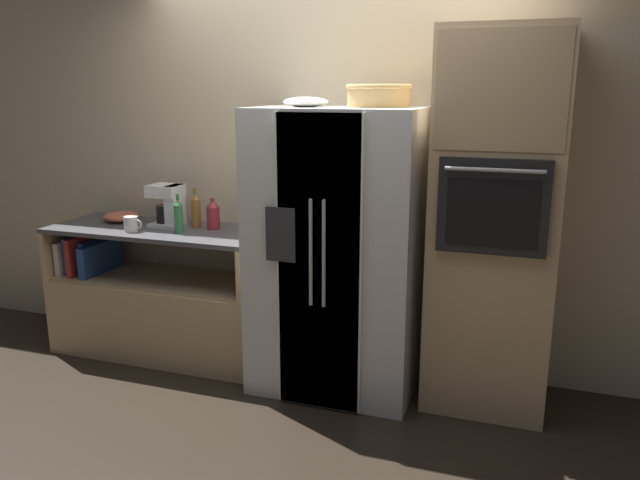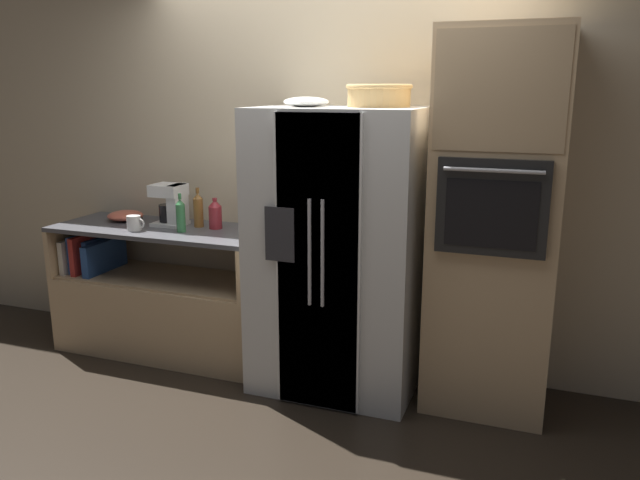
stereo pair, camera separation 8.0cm
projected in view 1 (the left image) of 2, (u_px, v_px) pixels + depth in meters
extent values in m
plane|color=black|center=(311.00, 378.00, 4.04)|extent=(20.00, 20.00, 0.00)
cube|color=beige|center=(332.00, 155.00, 4.09)|extent=(12.00, 0.06, 2.80)
cube|color=tan|center=(164.00, 315.00, 4.41)|extent=(1.52, 0.61, 0.53)
cube|color=tan|center=(162.00, 278.00, 4.34)|extent=(1.46, 0.56, 0.02)
cube|color=tan|center=(73.00, 247.00, 4.54)|extent=(0.04, 0.61, 0.34)
cube|color=tan|center=(259.00, 266.00, 4.07)|extent=(0.04, 0.61, 0.34)
cube|color=#4C4C51|center=(159.00, 230.00, 4.26)|extent=(1.52, 0.61, 0.03)
cube|color=silver|center=(77.00, 254.00, 4.50)|extent=(0.04, 0.42, 0.24)
cube|color=#284C8E|center=(82.00, 252.00, 4.48)|extent=(0.04, 0.35, 0.27)
cube|color=#B72D28|center=(88.00, 252.00, 4.47)|extent=(0.04, 0.42, 0.27)
cube|color=#284C8E|center=(94.00, 256.00, 4.45)|extent=(0.04, 0.28, 0.23)
cube|color=#284C8E|center=(101.00, 257.00, 4.44)|extent=(0.06, 0.43, 0.22)
cube|color=silver|center=(339.00, 251.00, 3.80)|extent=(0.99, 0.72, 1.72)
cube|color=silver|center=(318.00, 267.00, 3.46)|extent=(0.49, 0.02, 1.69)
cube|color=silver|center=(320.00, 267.00, 3.45)|extent=(0.49, 0.02, 1.69)
cylinder|color=#B2B2B7|center=(311.00, 253.00, 3.42)|extent=(0.02, 0.02, 0.60)
cylinder|color=#B2B2B7|center=(324.00, 254.00, 3.40)|extent=(0.02, 0.02, 0.60)
cube|color=#2D2D33|center=(280.00, 235.00, 3.47)|extent=(0.18, 0.01, 0.31)
cube|color=tan|center=(495.00, 225.00, 3.53)|extent=(0.68, 0.59, 2.15)
cube|color=black|center=(493.00, 207.00, 3.20)|extent=(0.56, 0.04, 0.50)
cube|color=black|center=(492.00, 213.00, 3.19)|extent=(0.46, 0.01, 0.35)
cylinder|color=#B2B2B7|center=(495.00, 170.00, 3.12)|extent=(0.49, 0.02, 0.02)
cube|color=tan|center=(501.00, 91.00, 3.08)|extent=(0.64, 0.01, 0.60)
cylinder|color=tan|center=(379.00, 97.00, 3.56)|extent=(0.36, 0.36, 0.11)
torus|color=tan|center=(379.00, 87.00, 3.55)|extent=(0.38, 0.38, 0.03)
ellipsoid|color=white|center=(306.00, 102.00, 3.60)|extent=(0.26, 0.26, 0.06)
cylinder|color=brown|center=(196.00, 213.00, 4.25)|extent=(0.07, 0.07, 0.20)
cone|color=brown|center=(195.00, 197.00, 4.22)|extent=(0.07, 0.07, 0.04)
cylinder|color=brown|center=(195.00, 191.00, 4.21)|extent=(0.02, 0.02, 0.04)
cylinder|color=maroon|center=(213.00, 218.00, 4.20)|extent=(0.09, 0.09, 0.15)
cone|color=maroon|center=(213.00, 203.00, 4.18)|extent=(0.09, 0.09, 0.05)
cylinder|color=maroon|center=(213.00, 200.00, 4.17)|extent=(0.03, 0.03, 0.02)
cylinder|color=#33723F|center=(179.00, 219.00, 4.09)|extent=(0.06, 0.06, 0.19)
cone|color=#33723F|center=(178.00, 202.00, 4.07)|extent=(0.06, 0.06, 0.03)
cylinder|color=#33723F|center=(177.00, 197.00, 4.06)|extent=(0.02, 0.02, 0.04)
cylinder|color=silver|center=(131.00, 224.00, 4.14)|extent=(0.09, 0.09, 0.10)
torus|color=silver|center=(137.00, 224.00, 4.13)|extent=(0.07, 0.01, 0.07)
ellipsoid|color=#DB664C|center=(122.00, 216.00, 4.46)|extent=(0.25, 0.25, 0.07)
cube|color=white|center=(168.00, 224.00, 4.31)|extent=(0.21, 0.20, 0.02)
cylinder|color=black|center=(165.00, 214.00, 4.30)|extent=(0.12, 0.12, 0.12)
cube|color=white|center=(175.00, 206.00, 4.26)|extent=(0.07, 0.17, 0.29)
cube|color=white|center=(166.00, 191.00, 4.25)|extent=(0.21, 0.20, 0.08)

